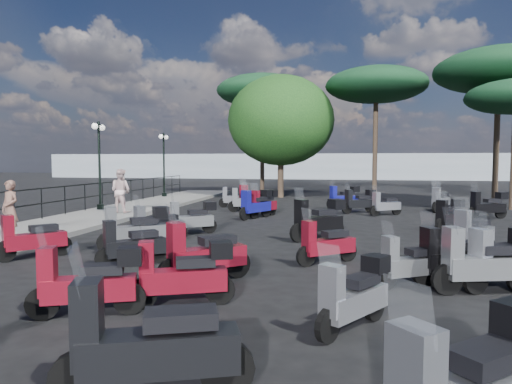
% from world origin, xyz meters
% --- Properties ---
extents(ground, '(120.00, 120.00, 0.00)m').
position_xyz_m(ground, '(0.00, 0.00, 0.00)').
color(ground, black).
rests_on(ground, ground).
extents(sidewalk, '(3.00, 30.00, 0.15)m').
position_xyz_m(sidewalk, '(-6.50, 3.00, 0.07)').
color(sidewalk, slate).
rests_on(sidewalk, ground).
extents(railing, '(0.04, 26.04, 1.10)m').
position_xyz_m(railing, '(-7.80, 2.80, 0.90)').
color(railing, black).
rests_on(railing, sidewalk).
extents(lamp_post_1, '(0.40, 1.08, 3.71)m').
position_xyz_m(lamp_post_1, '(-7.43, 5.40, 2.27)').
color(lamp_post_1, black).
rests_on(lamp_post_1, sidewalk).
extents(lamp_post_2, '(0.29, 1.07, 3.64)m').
position_xyz_m(lamp_post_2, '(-7.49, 12.48, 2.23)').
color(lamp_post_2, black).
rests_on(lamp_post_2, sidewalk).
extents(woman, '(0.65, 0.52, 1.54)m').
position_xyz_m(woman, '(-6.12, -1.46, 0.92)').
color(woman, brown).
rests_on(woman, sidewalk).
extents(pedestrian_far, '(0.95, 0.80, 1.74)m').
position_xyz_m(pedestrian_far, '(-5.99, 4.46, 1.02)').
color(pedestrian_far, beige).
rests_on(pedestrian_far, sidewalk).
extents(scooter_1, '(1.17, 1.31, 1.31)m').
position_xyz_m(scooter_1, '(-4.13, -3.21, 0.46)').
color(scooter_1, black).
rests_on(scooter_1, ground).
extents(scooter_2, '(1.26, 1.15, 1.28)m').
position_xyz_m(scooter_2, '(-1.57, -3.44, 0.44)').
color(scooter_2, black).
rests_on(scooter_2, ground).
extents(scooter_3, '(1.23, 1.28, 1.33)m').
position_xyz_m(scooter_3, '(-2.10, -0.94, 0.46)').
color(scooter_3, black).
rests_on(scooter_3, ground).
extents(scooter_4, '(1.63, 0.71, 1.33)m').
position_xyz_m(scooter_4, '(-1.43, 6.95, 0.46)').
color(scooter_4, black).
rests_on(scooter_4, ground).
extents(scooter_5, '(0.98, 1.65, 1.43)m').
position_xyz_m(scooter_5, '(-1.49, 8.25, 0.50)').
color(scooter_5, black).
rests_on(scooter_5, ground).
extents(scooter_6, '(1.78, 0.90, 1.49)m').
position_xyz_m(scooter_6, '(1.08, -8.41, 0.52)').
color(scooter_6, black).
rests_on(scooter_6, ground).
extents(scooter_7, '(1.43, 1.32, 1.46)m').
position_xyz_m(scooter_7, '(0.30, -4.38, 0.51)').
color(scooter_7, black).
rests_on(scooter_7, ground).
extents(scooter_8, '(1.53, 1.21, 1.42)m').
position_xyz_m(scooter_8, '(-2.24, -1.91, 0.54)').
color(scooter_8, black).
rests_on(scooter_8, ground).
extents(scooter_9, '(1.39, 1.06, 1.28)m').
position_xyz_m(scooter_9, '(-1.72, 0.75, 0.48)').
color(scooter_9, black).
rests_on(scooter_9, ground).
extents(scooter_10, '(1.03, 1.63, 1.42)m').
position_xyz_m(scooter_10, '(-0.56, 4.79, 0.54)').
color(scooter_10, black).
rests_on(scooter_10, ground).
extents(scooter_11, '(1.50, 0.72, 1.24)m').
position_xyz_m(scooter_11, '(-2.39, 8.67, 0.43)').
color(scooter_11, black).
rests_on(scooter_11, ground).
extents(scooter_12, '(0.98, 1.35, 1.22)m').
position_xyz_m(scooter_12, '(2.94, -6.23, 0.46)').
color(scooter_12, black).
rests_on(scooter_12, ground).
extents(scooter_13, '(1.56, 0.84, 1.31)m').
position_xyz_m(scooter_13, '(0.40, -5.74, 0.49)').
color(scooter_13, black).
rests_on(scooter_13, ground).
extents(scooter_14, '(1.26, 1.05, 1.23)m').
position_xyz_m(scooter_14, '(2.41, -2.42, 0.43)').
color(scooter_14, black).
rests_on(scooter_14, ground).
extents(scooter_15, '(1.48, 1.41, 1.48)m').
position_xyz_m(scooter_15, '(2.07, 0.53, 0.56)').
color(scooter_15, black).
rests_on(scooter_15, ground).
extents(scooter_16, '(0.92, 1.62, 1.38)m').
position_xyz_m(scooter_16, '(-0.36, 5.31, 0.52)').
color(scooter_16, black).
rests_on(scooter_16, ground).
extents(scooter_17, '(1.43, 1.04, 1.29)m').
position_xyz_m(scooter_17, '(3.36, 7.39, 0.49)').
color(scooter_17, black).
rests_on(scooter_17, ground).
extents(scooter_19, '(1.78, 0.78, 1.45)m').
position_xyz_m(scooter_19, '(5.13, -4.13, 0.55)').
color(scooter_19, black).
rests_on(scooter_19, ground).
extents(scooter_20, '(1.33, 0.86, 1.18)m').
position_xyz_m(scooter_20, '(3.95, -3.93, 0.41)').
color(scooter_20, black).
rests_on(scooter_20, ground).
extents(scooter_21, '(1.21, 1.38, 1.38)m').
position_xyz_m(scooter_21, '(5.80, -0.61, 0.48)').
color(scooter_21, black).
rests_on(scooter_21, ground).
extents(scooter_22, '(1.32, 0.97, 1.22)m').
position_xyz_m(scooter_22, '(4.36, 6.72, 0.43)').
color(scooter_22, black).
rests_on(scooter_22, ground).
extents(scooter_23, '(1.51, 1.03, 1.34)m').
position_xyz_m(scooter_23, '(2.70, 9.26, 0.50)').
color(scooter_23, black).
rests_on(scooter_23, ground).
extents(scooter_25, '(1.56, 1.09, 1.40)m').
position_xyz_m(scooter_25, '(5.51, -3.83, 0.53)').
color(scooter_25, black).
rests_on(scooter_25, ground).
extents(scooter_26, '(1.56, 0.90, 1.34)m').
position_xyz_m(scooter_26, '(4.72, -3.58, 0.46)').
color(scooter_26, black).
rests_on(scooter_26, ground).
extents(scooter_27, '(1.11, 1.38, 1.29)m').
position_xyz_m(scooter_27, '(6.03, 2.98, 0.49)').
color(scooter_27, black).
rests_on(scooter_27, ground).
extents(scooter_28, '(1.59, 0.90, 1.34)m').
position_xyz_m(scooter_28, '(8.09, 6.38, 0.51)').
color(scooter_28, black).
rests_on(scooter_28, ground).
extents(scooter_29, '(0.99, 1.54, 1.37)m').
position_xyz_m(scooter_29, '(6.82, 8.62, 0.47)').
color(scooter_29, black).
rests_on(scooter_29, ground).
extents(scooter_30, '(1.56, 0.84, 1.31)m').
position_xyz_m(scooter_30, '(-0.75, -6.44, 0.49)').
color(scooter_30, black).
rests_on(scooter_30, ground).
extents(broadleaf_tree, '(6.31, 6.31, 7.27)m').
position_xyz_m(broadleaf_tree, '(-1.06, 14.90, 4.58)').
color(broadleaf_tree, '#38281E').
rests_on(broadleaf_tree, ground).
extents(pine_0, '(5.86, 5.86, 7.60)m').
position_xyz_m(pine_0, '(4.43, 15.40, 6.55)').
color(pine_0, '#38281E').
rests_on(pine_0, ground).
extents(pine_1, '(6.35, 6.35, 7.83)m').
position_xyz_m(pine_1, '(10.25, 12.92, 6.70)').
color(pine_1, '#38281E').
rests_on(pine_1, ground).
extents(pine_2, '(6.08, 6.08, 7.89)m').
position_xyz_m(pine_2, '(-2.75, 17.93, 6.81)').
color(pine_2, '#38281E').
rests_on(pine_2, ground).
extents(distant_hills, '(70.00, 8.00, 3.00)m').
position_xyz_m(distant_hills, '(0.00, 45.00, 1.50)').
color(distant_hills, gray).
rests_on(distant_hills, ground).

